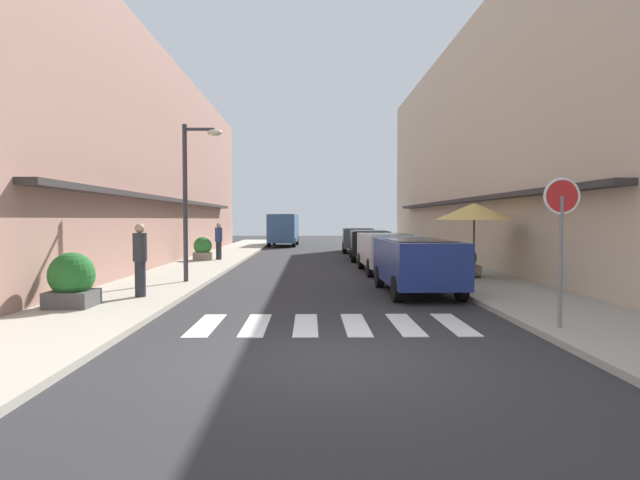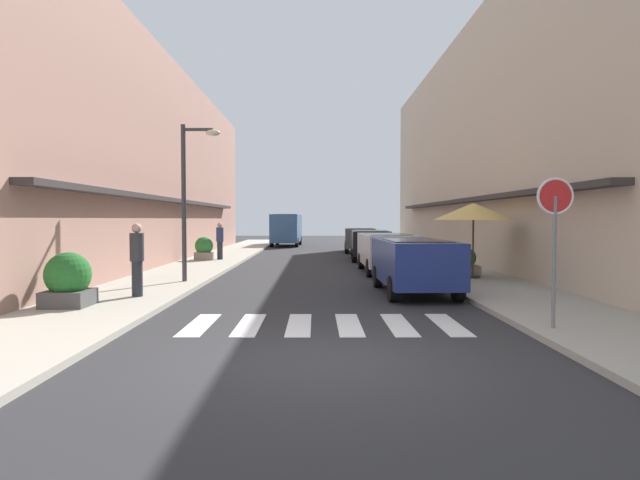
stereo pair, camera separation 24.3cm
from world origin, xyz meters
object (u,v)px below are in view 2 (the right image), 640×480
parked_car_far (370,242)px  planter_corner (68,280)px  parked_car_distant (360,237)px  pedestrian_walking_far (220,240)px  planter_far (204,249)px  planter_midblock (465,263)px  cafe_umbrella (473,212)px  pedestrian_walking_near (137,258)px  parked_car_mid (386,248)px  round_street_sign (555,213)px  parked_car_near (414,260)px  street_lamp (190,184)px  delivery_van (287,227)px

parked_car_far → planter_corner: 16.46m
parked_car_distant → pedestrian_walking_far: 10.06m
parked_car_far → planter_far: size_ratio=3.94×
parked_car_distant → planter_midblock: size_ratio=4.14×
cafe_umbrella → pedestrian_walking_far: 12.50m
parked_car_distant → pedestrian_walking_near: 20.33m
parked_car_distant → cafe_umbrella: bearing=-80.8°
planter_corner → parked_car_mid: bearing=46.1°
round_street_sign → pedestrian_walking_near: round_street_sign is taller
parked_car_distant → pedestrian_walking_far: (-7.16, -7.07, 0.12)m
parked_car_near → street_lamp: bearing=162.7°
parked_car_near → parked_car_far: (-0.00, 11.68, -0.00)m
planter_far → parked_car_far: bearing=8.1°
delivery_van → round_street_sign: size_ratio=2.08×
parked_car_far → planter_far: bearing=-171.9°
parked_car_mid → pedestrian_walking_near: pedestrian_walking_near is taller
parked_car_mid → parked_car_far: bearing=90.0°
parked_car_far → planter_midblock: parked_car_far is taller
street_lamp → cafe_umbrella: size_ratio=1.88×
street_lamp → pedestrian_walking_near: street_lamp is taller
planter_far → street_lamp: bearing=-80.7°
planter_far → cafe_umbrella: bearing=-36.8°
parked_car_distant → cafe_umbrella: 15.26m
delivery_van → street_lamp: 23.72m
parked_car_mid → planter_corner: bearing=-133.9°
pedestrian_walking_near → cafe_umbrella: bearing=166.3°
delivery_van → parked_car_mid: bearing=-76.4°
planter_midblock → planter_far: 12.44m
cafe_umbrella → parked_car_far: bearing=105.4°
parked_car_mid → delivery_van: bearing=103.6°
street_lamp → pedestrian_walking_far: (-0.70, 8.79, -2.04)m
planter_far → planter_midblock: bearing=-35.0°
cafe_umbrella → pedestrian_walking_near: (-9.46, -4.06, -1.18)m
parked_car_near → parked_car_distant: (0.00, 17.88, -0.00)m
parked_car_near → delivery_van: size_ratio=0.78×
parked_car_near → parked_car_mid: same height
cafe_umbrella → planter_corner: cafe_umbrella is taller
planter_corner → pedestrian_walking_far: (0.89, 13.47, 0.35)m
parked_car_far → pedestrian_walking_far: 7.21m
parked_car_near → planter_midblock: size_ratio=4.44×
planter_far → pedestrian_walking_near: size_ratio=0.60×
parked_car_near → planter_corner: 8.48m
cafe_umbrella → pedestrian_walking_near: cafe_umbrella is taller
delivery_van → round_street_sign: bearing=-78.3°
round_street_sign → planter_corner: round_street_sign is taller
street_lamp → cafe_umbrella: (8.88, 0.86, -0.82)m
parked_car_near → cafe_umbrella: bearing=49.9°
parked_car_far → planter_corner: parked_car_far is taller
parked_car_distant → cafe_umbrella: cafe_umbrella is taller
pedestrian_walking_far → pedestrian_walking_near: bearing=-46.3°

